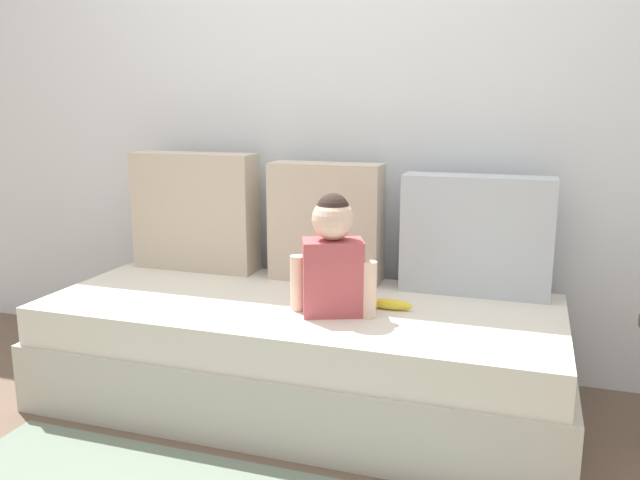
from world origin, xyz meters
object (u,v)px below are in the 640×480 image
object	(u,v)px
throw_pillow_left	(195,211)
toddler	(333,257)
throw_pillow_center	(326,222)
couch	(300,353)
banana	(390,304)
throw_pillow_right	(476,235)

from	to	relation	value
throw_pillow_left	toddler	size ratio (longest dim) A/B	1.31
throw_pillow_center	toddler	world-z (taller)	throw_pillow_center
throw_pillow_left	couch	bearing A→B (deg)	-27.69
throw_pillow_left	throw_pillow_center	size ratio (longest dim) A/B	1.15
throw_pillow_center	banana	xyz separation A→B (m)	(0.36, -0.32, -0.23)
throw_pillow_left	banana	size ratio (longest dim) A/B	3.44
throw_pillow_left	throw_pillow_right	world-z (taller)	throw_pillow_left
couch	toddler	world-z (taller)	toddler
banana	throw_pillow_center	bearing A→B (deg)	137.93
throw_pillow_left	throw_pillow_right	distance (m)	1.27
throw_pillow_center	toddler	distance (m)	0.47
couch	throw_pillow_left	world-z (taller)	throw_pillow_left
throw_pillow_left	banana	bearing A→B (deg)	-18.02
couch	throw_pillow_center	world-z (taller)	throw_pillow_center
couch	throw_pillow_right	size ratio (longest dim) A/B	3.45
couch	toddler	distance (m)	0.47
throw_pillow_center	toddler	bearing A→B (deg)	-69.10
toddler	banana	xyz separation A→B (m)	(0.19, 0.11, -0.20)
couch	throw_pillow_center	xyz separation A→B (m)	(0.00, 0.33, 0.47)
throw_pillow_right	banana	size ratio (longest dim) A/B	3.48
throw_pillow_left	banana	xyz separation A→B (m)	(0.99, -0.32, -0.25)
toddler	banana	size ratio (longest dim) A/B	2.63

